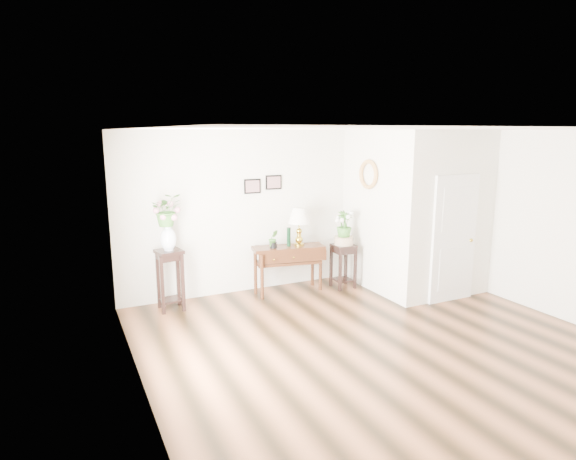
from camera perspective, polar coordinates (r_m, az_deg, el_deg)
floor at (r=6.76m, az=10.13°, el=-12.80°), size 6.00×5.50×0.02m
ceiling at (r=6.16m, az=11.06°, el=11.66°), size 6.00×5.50×0.02m
wall_back at (r=8.64m, az=-0.23°, el=2.46°), size 6.00×0.02×2.80m
wall_left at (r=5.18m, az=-17.40°, el=-4.28°), size 0.02×5.50×2.80m
wall_right at (r=8.42m, az=27.30°, el=0.92°), size 0.02×5.50×2.80m
partition at (r=8.97m, az=14.74°, el=2.41°), size 1.80×1.95×2.80m
door at (r=8.31m, az=19.07°, el=-1.01°), size 0.90×0.05×2.10m
art_print_left at (r=8.30m, az=-4.24°, el=5.19°), size 0.30×0.02×0.25m
art_print_right at (r=8.45m, az=-1.71°, el=5.67°), size 0.30×0.02×0.25m
wall_ornament at (r=8.41m, az=9.49°, el=6.52°), size 0.07×0.51×0.51m
console_table at (r=8.42m, az=0.04°, el=-4.67°), size 1.29×0.63×0.83m
table_lamp at (r=8.33m, az=1.32°, el=0.55°), size 0.42×0.42×0.67m
green_vase at (r=8.28m, az=0.08°, el=-0.79°), size 0.07×0.07×0.33m
potted_plant at (r=8.16m, az=-1.75°, el=-1.13°), size 0.17×0.15×0.30m
plant_stand_a at (r=7.81m, az=-13.78°, el=-5.78°), size 0.43×0.43×0.97m
porcelain_vase at (r=7.63m, az=-14.03°, el=-0.69°), size 0.32×0.32×0.43m
lily_arrangement at (r=7.56m, az=-14.19°, el=2.50°), size 0.47×0.42×0.51m
plant_stand_b at (r=8.74m, az=6.54°, el=-4.26°), size 0.39×0.39×0.79m
ceramic_bowl at (r=8.62m, az=6.62°, el=-1.21°), size 0.41×0.41×0.15m
narcissus at (r=8.56m, az=6.66°, el=0.63°), size 0.31×0.31×0.48m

